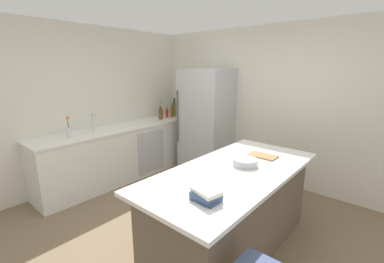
{
  "coord_description": "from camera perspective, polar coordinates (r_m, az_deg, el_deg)",
  "views": [
    {
      "loc": [
        1.69,
        -1.88,
        1.92
      ],
      "look_at": [
        -0.74,
        0.94,
        1.0
      ],
      "focal_mm": 24.07,
      "sensor_mm": 36.0,
      "label": 1
    }
  ],
  "objects": [
    {
      "name": "wall_rear",
      "position": [
        4.5,
        18.46,
        5.27
      ],
      "size": [
        6.0,
        0.1,
        2.6
      ],
      "primitive_type": "cube",
      "color": "silver",
      "rests_on": "ground_plane"
    },
    {
      "name": "flower_vase",
      "position": [
        4.13,
        -25.6,
        0.21
      ],
      "size": [
        0.07,
        0.07,
        0.32
      ],
      "color": "silver",
      "rests_on": "counter_run_left"
    },
    {
      "name": "kitchen_island",
      "position": [
        2.9,
        8.86,
        -16.5
      ],
      "size": [
        1.0,
        2.16,
        0.91
      ],
      "color": "brown",
      "rests_on": "ground_plane"
    },
    {
      "name": "vinegar_bottle",
      "position": [
        5.33,
        -4.54,
        4.38
      ],
      "size": [
        0.05,
        0.05,
        0.28
      ],
      "color": "#994C23",
      "rests_on": "counter_run_left"
    },
    {
      "name": "cutting_board",
      "position": [
        3.16,
        15.38,
        -5.19
      ],
      "size": [
        0.32,
        0.19,
        0.02
      ],
      "color": "#9E7042",
      "rests_on": "kitchen_island"
    },
    {
      "name": "ground_plane",
      "position": [
        3.17,
        -1.03,
        -23.34
      ],
      "size": [
        7.2,
        7.2,
        0.0
      ],
      "primitive_type": "plane",
      "color": "#7A664C"
    },
    {
      "name": "counter_run_left",
      "position": [
        4.75,
        -14.93,
        -4.41
      ],
      "size": [
        0.67,
        2.99,
        0.93
      ],
      "color": "silver",
      "rests_on": "ground_plane"
    },
    {
      "name": "olive_oil_bottle",
      "position": [
        5.38,
        -3.79,
        4.65
      ],
      "size": [
        0.06,
        0.06,
        0.33
      ],
      "color": "olive",
      "rests_on": "counter_run_left"
    },
    {
      "name": "cookbook_stack",
      "position": [
        2.07,
        3.13,
        -13.84
      ],
      "size": [
        0.25,
        0.2,
        0.1
      ],
      "color": "#334770",
      "rests_on": "kitchen_island"
    },
    {
      "name": "mixing_bowl",
      "position": [
        2.82,
        11.7,
        -6.67
      ],
      "size": [
        0.27,
        0.27,
        0.08
      ],
      "color": "#B2B5BA",
      "rests_on": "kitchen_island"
    },
    {
      "name": "whiskey_bottle",
      "position": [
        5.14,
        -6.95,
        3.91
      ],
      "size": [
        0.08,
        0.08,
        0.27
      ],
      "color": "brown",
      "rests_on": "counter_run_left"
    },
    {
      "name": "sink_faucet",
      "position": [
        4.39,
        -21.09,
        2.03
      ],
      "size": [
        0.15,
        0.05,
        0.3
      ],
      "color": "silver",
      "rests_on": "counter_run_left"
    },
    {
      "name": "refrigerator",
      "position": [
        4.81,
        3.16,
        2.29
      ],
      "size": [
        0.86,
        0.72,
        1.91
      ],
      "color": "#B7BABF",
      "rests_on": "ground_plane"
    },
    {
      "name": "wall_left",
      "position": [
        4.59,
        -24.62,
        4.87
      ],
      "size": [
        0.1,
        6.0,
        2.6
      ],
      "primitive_type": "cube",
      "color": "silver",
      "rests_on": "ground_plane"
    },
    {
      "name": "gin_bottle",
      "position": [
        5.27,
        -6.81,
        4.35
      ],
      "size": [
        0.07,
        0.07,
        0.32
      ],
      "color": "#8CB79E",
      "rests_on": "counter_run_left"
    },
    {
      "name": "hot_sauce_bottle",
      "position": [
        5.3,
        -5.54,
        4.05
      ],
      "size": [
        0.05,
        0.05,
        0.22
      ],
      "color": "red",
      "rests_on": "counter_run_left"
    },
    {
      "name": "wine_bottle",
      "position": [
        5.52,
        -3.94,
        5.16
      ],
      "size": [
        0.07,
        0.07,
        0.37
      ],
      "color": "#19381E",
      "rests_on": "counter_run_left"
    }
  ]
}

